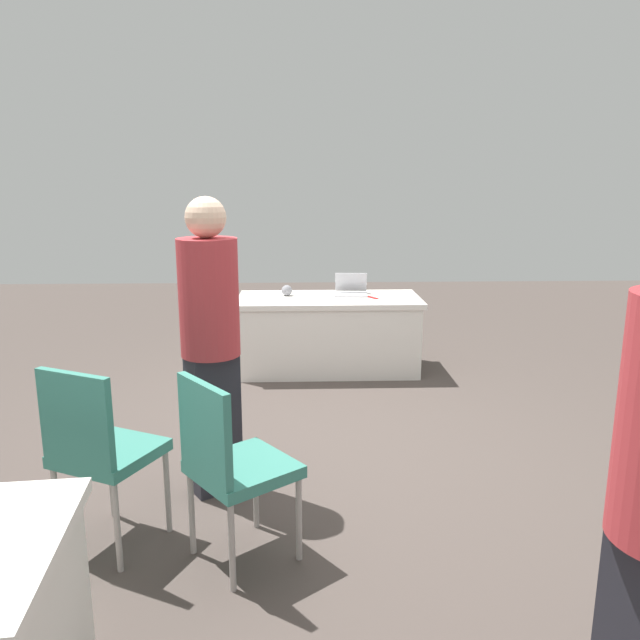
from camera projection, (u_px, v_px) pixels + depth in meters
name	position (u px, v px, depth m)	size (l,w,h in m)	color
ground_plane	(306.00, 453.00, 4.26)	(14.40, 14.40, 0.00)	#4C423D
table_foreground	(329.00, 333.00, 6.06)	(1.76, 0.81, 0.72)	silver
chair_near_front	(230.00, 459.00, 2.93)	(0.62, 0.62, 0.95)	#9E9993
chair_tucked_right	(99.00, 445.00, 3.03)	(0.59, 0.59, 0.98)	#9E9993
person_presenter	(210.00, 333.00, 3.55)	(0.47, 0.47, 1.75)	#26262D
laptop_silver	(351.00, 291.00, 6.10)	(0.34, 0.31, 0.21)	silver
yarn_ball	(287.00, 290.00, 6.05)	(0.10, 0.10, 0.10)	gray
scissors_red	(371.00, 297.00, 5.95)	(0.18, 0.04, 0.01)	red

